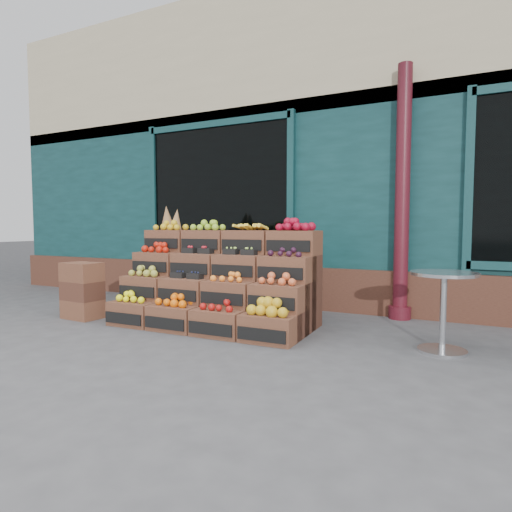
% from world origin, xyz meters
% --- Properties ---
extents(ground, '(60.00, 60.00, 0.00)m').
position_xyz_m(ground, '(0.00, 0.00, 0.00)').
color(ground, '#444447').
rests_on(ground, ground).
extents(shop_facade, '(12.00, 6.24, 4.80)m').
position_xyz_m(shop_facade, '(0.00, 5.11, 2.40)').
color(shop_facade, '#103437').
rests_on(shop_facade, ground).
extents(crate_display, '(2.36, 1.17, 1.47)m').
position_xyz_m(crate_display, '(-0.75, 0.77, 0.45)').
color(crate_display, brown).
rests_on(crate_display, ground).
extents(spare_crates, '(0.50, 0.37, 0.72)m').
position_xyz_m(spare_crates, '(-2.48, 0.27, 0.36)').
color(spare_crates, brown).
rests_on(spare_crates, ground).
extents(bistro_table, '(0.61, 0.61, 0.76)m').
position_xyz_m(bistro_table, '(1.77, 0.68, 0.47)').
color(bistro_table, silver).
rests_on(bistro_table, ground).
extents(shopkeeper, '(0.74, 0.54, 1.87)m').
position_xyz_m(shopkeeper, '(-1.90, 2.87, 0.94)').
color(shopkeeper, '#1C6327').
rests_on(shopkeeper, ground).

